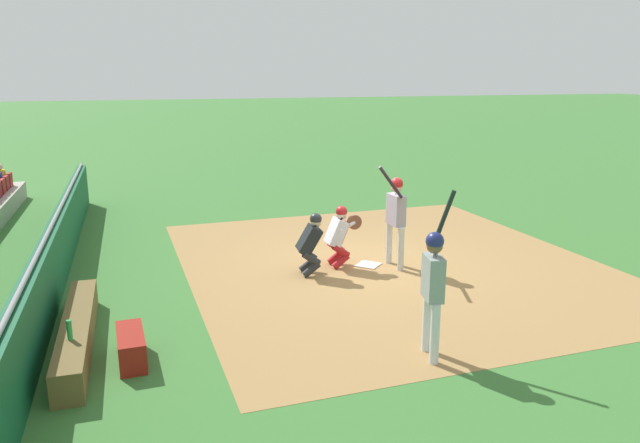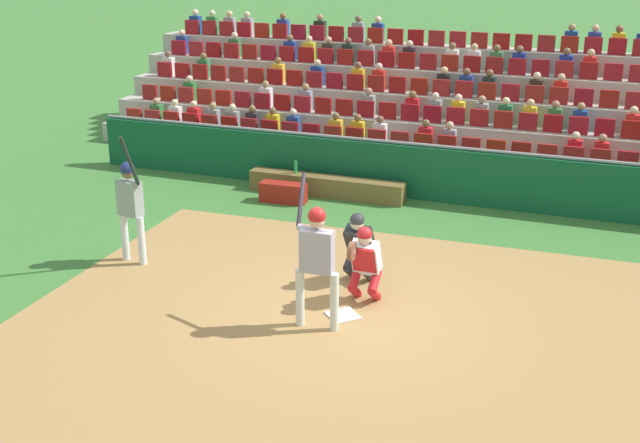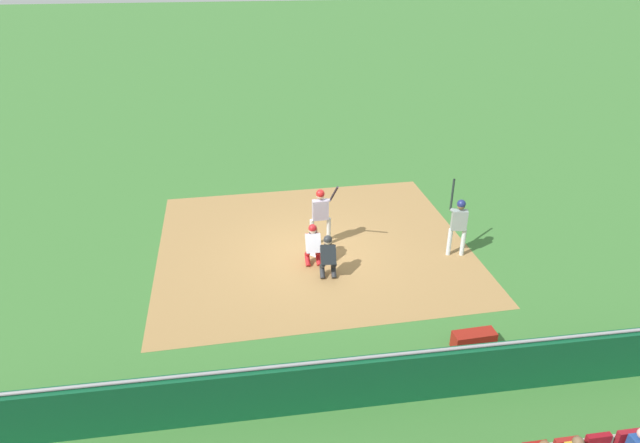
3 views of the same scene
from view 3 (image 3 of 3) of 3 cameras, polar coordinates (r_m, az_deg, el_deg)
ground_plane at (r=16.20m, az=-0.53°, el=-3.37°), size 160.00×160.00×0.00m
infield_dirt_patch at (r=16.63m, az=-0.76°, el=-2.48°), size 9.71×8.70×0.01m
home_plate_marker at (r=16.20m, az=-0.53°, el=-3.33°), size 0.62×0.62×0.02m
batter_at_plate at (r=16.08m, az=0.08°, el=1.15°), size 0.79×0.71×2.19m
catcher_crouching at (r=15.31m, az=-0.74°, el=-2.25°), size 0.46×0.71×1.29m
home_plate_umpire at (r=14.77m, az=0.87°, el=-3.61°), size 0.48×0.52×1.26m
dugout_wall at (r=11.10m, az=3.87°, el=-16.77°), size 16.60×0.24×1.24m
dugout_bench at (r=12.33m, az=14.41°, el=-14.68°), size 3.54×0.40×0.44m
water_bottle_on_bench at (r=12.36m, az=17.84°, el=-12.93°), size 0.07×0.07×0.28m
equipment_duffel_bag at (r=13.10m, az=16.12°, el=-12.08°), size 1.01×0.41×0.43m
on_deck_batter at (r=16.08m, az=14.62°, el=0.06°), size 0.58×0.54×2.36m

